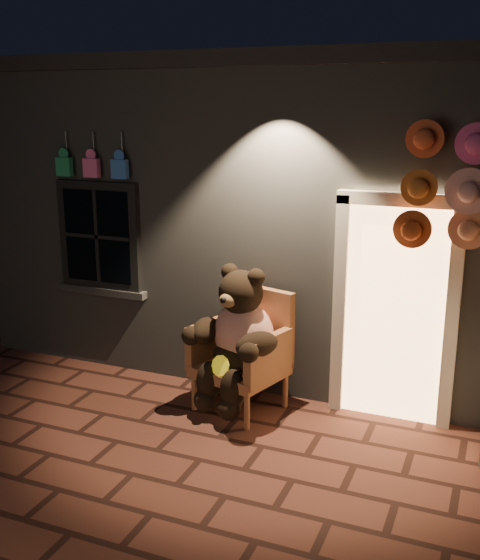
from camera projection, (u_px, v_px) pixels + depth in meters
The scene contains 4 objects.
ground at pixel (200, 460), 5.62m from camera, with size 60.00×60.00×0.00m, color #552B20.
shop_building at pixel (328, 199), 8.73m from camera, with size 7.30×5.95×3.51m.
wicker_armchair at pixel (246, 350), 6.50m from camera, with size 0.98×0.93×1.19m.
teddy_bear at pixel (238, 338), 6.34m from camera, with size 0.98×0.89×1.40m.
Camera 1 is at (2.24, -4.52, 2.96)m, focal length 42.00 mm.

